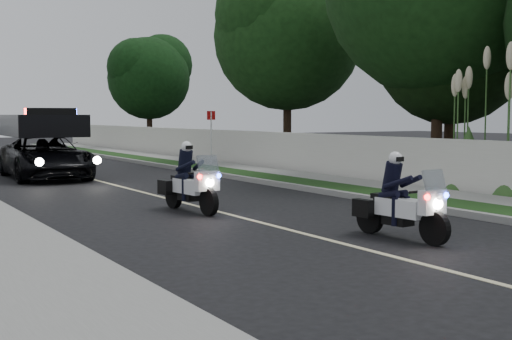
% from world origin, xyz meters
% --- Properties ---
extents(ground, '(120.00, 120.00, 0.00)m').
position_xyz_m(ground, '(0.00, 0.00, 0.00)').
color(ground, black).
rests_on(ground, ground).
extents(curb_right, '(0.20, 60.00, 0.15)m').
position_xyz_m(curb_right, '(4.10, 10.00, 0.07)').
color(curb_right, gray).
rests_on(curb_right, ground).
extents(grass_verge, '(1.20, 60.00, 0.16)m').
position_xyz_m(grass_verge, '(4.80, 10.00, 0.08)').
color(grass_verge, '#193814').
rests_on(grass_verge, ground).
extents(sidewalk_right, '(1.40, 60.00, 0.16)m').
position_xyz_m(sidewalk_right, '(6.10, 10.00, 0.08)').
color(sidewalk_right, gray).
rests_on(sidewalk_right, ground).
extents(property_wall, '(0.22, 60.00, 1.50)m').
position_xyz_m(property_wall, '(7.10, 10.00, 0.75)').
color(property_wall, beige).
rests_on(property_wall, ground).
extents(lane_marking, '(0.12, 50.00, 0.01)m').
position_xyz_m(lane_marking, '(0.00, 10.00, 0.00)').
color(lane_marking, '#BFB78C').
rests_on(lane_marking, ground).
extents(police_moto_left, '(0.81, 1.90, 1.57)m').
position_xyz_m(police_moto_left, '(-0.53, 4.74, 0.00)').
color(police_moto_left, silver).
rests_on(police_moto_left, ground).
extents(police_moto_right, '(0.79, 1.84, 1.53)m').
position_xyz_m(police_moto_right, '(1.13, -0.21, 0.00)').
color(police_moto_right, white).
rests_on(police_moto_right, ground).
extents(police_suv, '(2.64, 5.34, 2.55)m').
position_xyz_m(police_suv, '(-1.26, 14.50, 0.00)').
color(police_suv, black).
rests_on(police_suv, ground).
extents(sign_post, '(0.40, 0.40, 2.39)m').
position_xyz_m(sign_post, '(6.00, 16.41, 0.00)').
color(sign_post, '#A30B22').
rests_on(sign_post, ground).
extents(pampas_far, '(1.58, 1.58, 4.13)m').
position_xyz_m(pampas_far, '(7.60, 4.12, 0.00)').
color(pampas_far, beige).
rests_on(pampas_far, ground).
extents(tree_right_b, '(7.87, 7.87, 12.46)m').
position_xyz_m(tree_right_b, '(9.62, 7.30, 0.00)').
color(tree_right_b, '#194015').
rests_on(tree_right_b, ground).
extents(tree_right_c, '(5.70, 5.70, 8.49)m').
position_xyz_m(tree_right_c, '(10.34, 7.41, 0.00)').
color(tree_right_c, black).
rests_on(tree_right_c, ground).
extents(tree_right_d, '(8.47, 8.47, 10.89)m').
position_xyz_m(tree_right_d, '(9.77, 16.41, 0.00)').
color(tree_right_d, '#1A4316').
rests_on(tree_right_d, ground).
extents(tree_right_e, '(5.52, 5.52, 8.65)m').
position_xyz_m(tree_right_e, '(9.61, 31.98, 0.00)').
color(tree_right_e, black).
rests_on(tree_right_e, ground).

